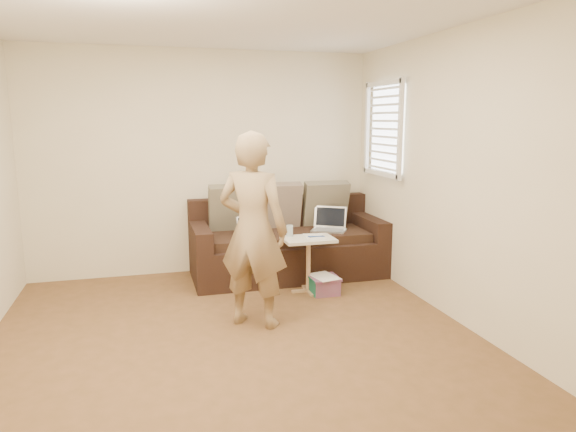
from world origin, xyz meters
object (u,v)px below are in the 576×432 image
(laptop_white, at_px, (255,236))
(person, at_px, (253,230))
(laptop_silver, at_px, (329,231))
(side_table, at_px, (308,265))
(drinking_glass, at_px, (290,231))
(striped_box, at_px, (324,285))
(sofa, at_px, (288,240))

(laptop_white, xyz_separation_m, person, (-0.28, -1.25, 0.34))
(laptop_silver, height_order, side_table, laptop_silver)
(side_table, bearing_deg, drinking_glass, 145.17)
(laptop_silver, relative_size, person, 0.23)
(striped_box, bearing_deg, sofa, 104.68)
(laptop_white, distance_m, drinking_glass, 0.52)
(side_table, height_order, drinking_glass, drinking_glass)
(laptop_white, height_order, person, person)
(sofa, relative_size, drinking_glass, 18.33)
(laptop_white, bearing_deg, striped_box, -77.87)
(sofa, xyz_separation_m, drinking_glass, (-0.12, -0.51, 0.22))
(side_table, xyz_separation_m, drinking_glass, (-0.17, 0.12, 0.35))
(laptop_white, xyz_separation_m, drinking_glass, (0.29, -0.41, 0.12))
(sofa, relative_size, laptop_silver, 5.68)
(person, xyz_separation_m, drinking_glass, (0.57, 0.84, -0.22))
(side_table, bearing_deg, laptop_silver, 52.05)
(drinking_glass, height_order, striped_box, drinking_glass)
(striped_box, bearing_deg, laptop_white, 133.40)
(sofa, bearing_deg, person, -117.01)
(laptop_white, bearing_deg, side_table, -79.93)
(drinking_glass, bearing_deg, side_table, -34.83)
(sofa, bearing_deg, laptop_silver, -9.51)
(side_table, bearing_deg, laptop_white, 131.34)
(person, bearing_deg, side_table, -101.71)
(laptop_white, bearing_deg, person, -133.80)
(drinking_glass, xyz_separation_m, striped_box, (0.31, -0.23, -0.55))
(person, bearing_deg, sofa, -83.08)
(sofa, height_order, drinking_glass, sofa)
(laptop_silver, height_order, laptop_white, laptop_silver)
(person, bearing_deg, striped_box, -111.20)
(laptop_silver, bearing_deg, drinking_glass, -113.17)
(laptop_white, distance_m, striped_box, 0.98)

